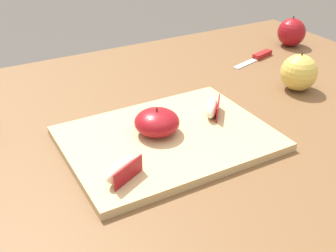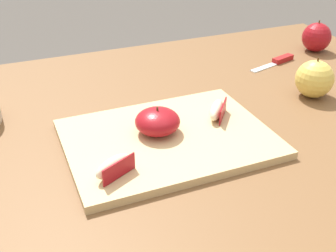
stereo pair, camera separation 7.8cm
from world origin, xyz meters
name	(u,v)px [view 1 (the left image)]	position (x,y,z in m)	size (l,w,h in m)	color
dining_table	(164,159)	(0.00, 0.00, 0.65)	(1.44, 0.96, 0.74)	brown
cutting_board	(168,139)	(-0.03, -0.06, 0.75)	(0.39, 0.29, 0.02)	tan
apple_half_skin_up	(157,122)	(-0.04, -0.05, 0.78)	(0.09, 0.09, 0.05)	maroon
apple_wedge_front	(212,107)	(0.09, -0.04, 0.78)	(0.07, 0.07, 0.03)	beige
apple_wedge_middle	(123,170)	(-0.16, -0.15, 0.78)	(0.08, 0.06, 0.03)	beige
paring_knife	(260,56)	(0.42, 0.20, 0.75)	(0.16, 0.06, 0.01)	silver
whole_apple_red_delicious	(291,32)	(0.57, 0.24, 0.79)	(0.08, 0.08, 0.09)	maroon
whole_apple_golden	(299,73)	(0.36, -0.01, 0.79)	(0.09, 0.09, 0.09)	#DBBC51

